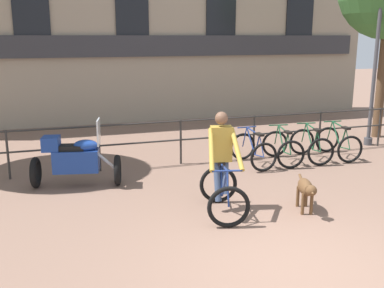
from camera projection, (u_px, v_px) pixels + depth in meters
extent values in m
plane|color=#7A5B4C|center=(298.00, 270.00, 5.77)|extent=(60.00, 60.00, 0.00)
cylinder|color=#2D2B28|center=(8.00, 155.00, 9.31)|extent=(0.05, 0.05, 1.05)
cylinder|color=#2D2B28|center=(99.00, 148.00, 9.88)|extent=(0.05, 0.05, 1.05)
cylinder|color=#2D2B28|center=(181.00, 142.00, 10.45)|extent=(0.05, 0.05, 1.05)
cylinder|color=#2D2B28|center=(254.00, 137.00, 11.02)|extent=(0.05, 0.05, 1.05)
cylinder|color=#2D2B28|center=(320.00, 132.00, 11.58)|extent=(0.05, 0.05, 1.05)
cylinder|color=#2D2B28|center=(379.00, 127.00, 12.15)|extent=(0.05, 0.05, 1.05)
cylinder|color=#2D2B28|center=(181.00, 121.00, 10.33)|extent=(15.00, 0.04, 0.04)
cylinder|color=#2D2B28|center=(181.00, 140.00, 10.43)|extent=(15.00, 0.04, 0.04)
cube|color=#333338|center=(133.00, 46.00, 14.98)|extent=(17.10, 0.12, 0.70)
torus|color=black|center=(229.00, 207.00, 6.97)|extent=(0.68, 0.22, 0.68)
torus|color=black|center=(218.00, 184.00, 8.04)|extent=(0.68, 0.22, 0.68)
cylinder|color=navy|center=(225.00, 184.00, 7.33)|extent=(0.15, 0.49, 0.60)
cylinder|color=navy|center=(221.00, 179.00, 7.66)|extent=(0.09, 0.23, 0.52)
cylinder|color=navy|center=(224.00, 167.00, 7.37)|extent=(0.18, 0.65, 0.10)
cylinder|color=navy|center=(220.00, 190.00, 7.83)|extent=(0.13, 0.44, 0.08)
cylinder|color=navy|center=(220.00, 174.00, 7.86)|extent=(0.08, 0.26, 0.47)
cylinder|color=navy|center=(228.00, 189.00, 7.00)|extent=(0.08, 0.23, 0.54)
cylinder|color=navy|center=(227.00, 171.00, 7.04)|extent=(0.47, 0.14, 0.03)
cube|color=black|center=(221.00, 162.00, 7.69)|extent=(0.17, 0.26, 0.05)
cube|color=#AD8933|center=(221.00, 144.00, 7.61)|extent=(0.40, 0.30, 0.60)
sphere|color=brown|center=(221.00, 118.00, 7.51)|extent=(0.22, 0.22, 0.22)
cylinder|color=#AD8933|center=(211.00, 149.00, 7.28)|extent=(0.30, 0.70, 0.60)
cylinder|color=#AD8933|center=(237.00, 149.00, 7.31)|extent=(0.18, 0.72, 0.60)
cylinder|color=#384766|center=(217.00, 181.00, 7.66)|extent=(0.15, 0.32, 0.69)
cylinder|color=#384766|center=(226.00, 177.00, 7.66)|extent=(0.20, 0.32, 0.58)
ellipsoid|color=brown|center=(305.00, 187.00, 7.64)|extent=(0.40, 0.63, 0.26)
cylinder|color=brown|center=(309.00, 190.00, 7.41)|extent=(0.18, 0.18, 0.16)
sphere|color=brown|center=(311.00, 191.00, 7.25)|extent=(0.18, 0.18, 0.18)
cone|color=brown|center=(313.00, 193.00, 7.17)|extent=(0.13, 0.13, 0.10)
cylinder|color=brown|center=(301.00, 178.00, 7.97)|extent=(0.11, 0.19, 0.10)
cylinder|color=brown|center=(303.00, 204.00, 7.52)|extent=(0.06, 0.06, 0.37)
cylinder|color=brown|center=(311.00, 204.00, 7.52)|extent=(0.06, 0.06, 0.37)
cylinder|color=brown|center=(298.00, 196.00, 7.88)|extent=(0.06, 0.06, 0.37)
cylinder|color=brown|center=(306.00, 196.00, 7.88)|extent=(0.06, 0.06, 0.37)
torus|color=black|center=(118.00, 170.00, 9.00)|extent=(0.25, 0.63, 0.62)
torus|color=black|center=(36.00, 173.00, 8.84)|extent=(0.25, 0.63, 0.62)
cube|color=navy|center=(76.00, 161.00, 8.86)|extent=(0.94, 0.58, 0.44)
ellipsoid|color=navy|center=(86.00, 146.00, 8.81)|extent=(0.54, 0.41, 0.24)
cube|color=black|center=(70.00, 148.00, 8.79)|extent=(0.61, 0.41, 0.10)
cylinder|color=#B2B2B7|center=(107.00, 161.00, 8.93)|extent=(0.45, 0.15, 0.41)
cube|color=silver|center=(99.00, 132.00, 8.78)|extent=(0.12, 0.44, 0.50)
cube|color=navy|center=(51.00, 144.00, 8.73)|extent=(0.39, 0.42, 0.28)
torus|color=black|center=(243.00, 146.00, 10.84)|extent=(0.66, 0.08, 0.66)
torus|color=black|center=(264.00, 157.00, 9.88)|extent=(0.66, 0.08, 0.66)
cylinder|color=navy|center=(251.00, 141.00, 10.41)|extent=(0.05, 0.47, 0.58)
cylinder|color=navy|center=(257.00, 145.00, 10.13)|extent=(0.04, 0.22, 0.51)
cylinder|color=navy|center=(253.00, 131.00, 10.27)|extent=(0.05, 0.63, 0.10)
cylinder|color=navy|center=(259.00, 156.00, 10.08)|extent=(0.04, 0.42, 0.07)
cylinder|color=navy|center=(262.00, 146.00, 9.93)|extent=(0.03, 0.25, 0.46)
cylinder|color=navy|center=(245.00, 137.00, 10.69)|extent=(0.03, 0.21, 0.52)
cylinder|color=navy|center=(247.00, 127.00, 10.55)|extent=(0.48, 0.04, 0.03)
cube|color=black|center=(260.00, 134.00, 9.98)|extent=(0.13, 0.24, 0.05)
torus|color=black|center=(275.00, 144.00, 11.10)|extent=(0.66, 0.16, 0.66)
torus|color=black|center=(291.00, 155.00, 10.09)|extent=(0.66, 0.16, 0.66)
cylinder|color=#194C2D|center=(281.00, 138.00, 10.65)|extent=(0.10, 0.47, 0.58)
cylinder|color=#194C2D|center=(286.00, 143.00, 10.36)|extent=(0.06, 0.22, 0.51)
cylinder|color=#194C2D|center=(283.00, 129.00, 10.50)|extent=(0.13, 0.63, 0.10)
cylinder|color=#194C2D|center=(287.00, 153.00, 10.30)|extent=(0.09, 0.42, 0.07)
cylinder|color=#194C2D|center=(289.00, 144.00, 10.15)|extent=(0.06, 0.25, 0.46)
cylinder|color=#194C2D|center=(277.00, 135.00, 10.95)|extent=(0.06, 0.21, 0.52)
cylinder|color=#194C2D|center=(278.00, 125.00, 10.80)|extent=(0.48, 0.10, 0.03)
cube|color=black|center=(288.00, 132.00, 10.20)|extent=(0.15, 0.26, 0.05)
torus|color=black|center=(302.00, 142.00, 11.33)|extent=(0.66, 0.15, 0.66)
torus|color=black|center=(321.00, 152.00, 10.33)|extent=(0.66, 0.15, 0.66)
cylinder|color=#194C2D|center=(309.00, 136.00, 10.88)|extent=(0.09, 0.47, 0.58)
cylinder|color=#194C2D|center=(315.00, 140.00, 10.59)|extent=(0.06, 0.22, 0.51)
cylinder|color=#194C2D|center=(312.00, 127.00, 10.74)|extent=(0.12, 0.63, 0.10)
cylinder|color=#194C2D|center=(317.00, 151.00, 10.53)|extent=(0.08, 0.42, 0.07)
cylinder|color=#194C2D|center=(319.00, 141.00, 10.38)|extent=(0.06, 0.25, 0.46)
cylinder|color=#194C2D|center=(304.00, 133.00, 11.18)|extent=(0.05, 0.21, 0.52)
cylinder|color=#194C2D|center=(306.00, 123.00, 11.03)|extent=(0.48, 0.09, 0.03)
cube|color=black|center=(318.00, 130.00, 10.44)|extent=(0.15, 0.25, 0.05)
torus|color=black|center=(327.00, 140.00, 11.56)|extent=(0.66, 0.12, 0.66)
torus|color=black|center=(350.00, 149.00, 10.57)|extent=(0.66, 0.12, 0.66)
cylinder|color=#194C2D|center=(336.00, 134.00, 11.12)|extent=(0.08, 0.47, 0.58)
cylinder|color=#194C2D|center=(343.00, 138.00, 10.83)|extent=(0.05, 0.22, 0.51)
cylinder|color=#194C2D|center=(339.00, 125.00, 10.97)|extent=(0.09, 0.63, 0.10)
cylinder|color=#194C2D|center=(345.00, 148.00, 10.77)|extent=(0.07, 0.42, 0.07)
cylinder|color=#194C2D|center=(348.00, 139.00, 10.62)|extent=(0.05, 0.25, 0.46)
cylinder|color=#194C2D|center=(330.00, 131.00, 11.41)|extent=(0.05, 0.21, 0.52)
cylinder|color=#194C2D|center=(333.00, 121.00, 11.26)|extent=(0.48, 0.07, 0.03)
cube|color=black|center=(346.00, 128.00, 10.68)|extent=(0.14, 0.25, 0.05)
cylinder|color=#424247|center=(368.00, 141.00, 12.39)|extent=(0.22, 0.22, 0.20)
cylinder|color=#424247|center=(375.00, 68.00, 11.92)|extent=(0.10, 0.10, 4.20)
cylinder|color=brown|center=(382.00, 78.00, 13.01)|extent=(0.26, 0.26, 3.46)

